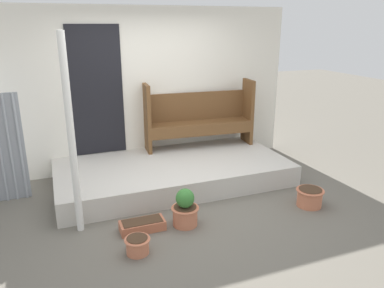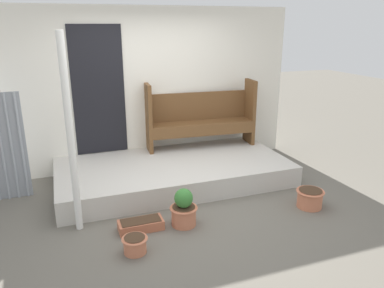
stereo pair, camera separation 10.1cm
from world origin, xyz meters
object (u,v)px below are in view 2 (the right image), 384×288
(flower_pot_middle, at_px, (184,209))
(planter_box_rect, at_px, (141,225))
(flower_pot_right, at_px, (310,198))
(flower_pot_left, at_px, (135,244))
(bench, at_px, (200,115))
(support_post, at_px, (70,137))

(flower_pot_middle, relative_size, planter_box_rect, 0.89)
(flower_pot_right, relative_size, planter_box_rect, 0.70)
(flower_pot_left, height_order, planter_box_rect, flower_pot_left)
(bench, relative_size, flower_pot_left, 6.63)
(bench, xyz_separation_m, flower_pot_left, (-1.62, -2.29, -0.75))
(bench, relative_size, flower_pot_middle, 3.93)
(support_post, distance_m, planter_box_rect, 1.30)
(bench, distance_m, planter_box_rect, 2.49)
(support_post, distance_m, flower_pot_right, 3.12)
(support_post, height_order, flower_pot_right, support_post)
(bench, distance_m, flower_pot_left, 2.90)
(flower_pot_left, height_order, flower_pot_middle, flower_pot_middle)
(flower_pot_middle, xyz_separation_m, flower_pot_right, (1.72, -0.13, -0.07))
(support_post, xyz_separation_m, flower_pot_right, (2.92, -0.47, -1.00))
(flower_pot_middle, relative_size, flower_pot_right, 1.28)
(flower_pot_left, relative_size, flower_pot_middle, 0.59)
(flower_pot_right, bearing_deg, support_post, 170.87)
(flower_pot_left, height_order, flower_pot_right, flower_pot_right)
(flower_pot_left, bearing_deg, flower_pot_middle, 28.89)
(support_post, height_order, flower_pot_middle, support_post)
(bench, relative_size, planter_box_rect, 3.51)
(bench, height_order, flower_pot_middle, bench)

